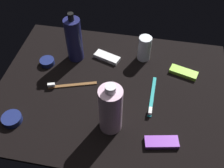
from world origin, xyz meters
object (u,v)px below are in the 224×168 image
object	(u,v)px
toothbrush_teal	(152,98)
cream_tin_left	(12,119)
cream_tin_right	(47,62)
snack_bar_white	(107,57)
lotion_bottle	(74,40)
deodorant_stick	(144,48)
snack_bar_purple	(162,142)
bodywash_bottle	(111,109)
snack_bar_lime	(184,72)
toothbrush_brown	(69,85)

from	to	relation	value
toothbrush_teal	cream_tin_left	bearing A→B (deg)	21.59
cream_tin_right	snack_bar_white	bearing A→B (deg)	-162.26
lotion_bottle	deodorant_stick	world-z (taller)	lotion_bottle
snack_bar_purple	cream_tin_right	xyz separation A→B (cm)	(46.63, -27.06, 0.29)
cream_tin_left	bodywash_bottle	bearing A→B (deg)	-172.60
lotion_bottle	deodorant_stick	distance (cm)	27.53
cream_tin_right	snack_bar_lime	bearing A→B (deg)	-175.31
deodorant_stick	cream_tin_left	bearing A→B (deg)	44.07
bodywash_bottle	snack_bar_lime	world-z (taller)	bodywash_bottle
deodorant_stick	snack_bar_white	size ratio (longest dim) A/B	1.00
toothbrush_brown	cream_tin_right	size ratio (longest dim) A/B	3.09
snack_bar_purple	cream_tin_right	size ratio (longest dim) A/B	1.84
cream_tin_left	cream_tin_right	size ratio (longest dim) A/B	1.15
toothbrush_brown	snack_bar_white	xyz separation A→B (cm)	(-10.81, -16.88, 0.14)
lotion_bottle	cream_tin_left	world-z (taller)	lotion_bottle
snack_bar_purple	cream_tin_right	distance (cm)	53.91
toothbrush_teal	toothbrush_brown	bearing A→B (deg)	-0.92
toothbrush_teal	bodywash_bottle	bearing A→B (deg)	47.54
cream_tin_left	cream_tin_right	world-z (taller)	same
lotion_bottle	snack_bar_white	distance (cm)	15.13
deodorant_stick	toothbrush_teal	size ratio (longest dim) A/B	0.57
toothbrush_teal	snack_bar_white	bearing A→B (deg)	-41.53
cream_tin_left	snack_bar_purple	bearing A→B (deg)	-179.25
deodorant_stick	toothbrush_brown	size ratio (longest dim) A/B	0.59
snack_bar_white	toothbrush_teal	bearing A→B (deg)	157.60
toothbrush_brown	snack_bar_white	distance (cm)	20.05
snack_bar_lime	toothbrush_teal	bearing A→B (deg)	69.70
snack_bar_lime	cream_tin_left	xyz separation A→B (cm)	(55.24, 32.06, 0.32)
toothbrush_brown	cream_tin_left	world-z (taller)	same
snack_bar_white	cream_tin_left	xyz separation A→B (cm)	(24.84, 34.96, 0.32)
snack_bar_purple	lotion_bottle	bearing A→B (deg)	-53.30
snack_bar_lime	cream_tin_right	size ratio (longest dim) A/B	1.84
toothbrush_teal	snack_bar_purple	size ratio (longest dim) A/B	1.73
deodorant_stick	cream_tin_right	size ratio (longest dim) A/B	1.83
bodywash_bottle	cream_tin_right	xyz separation A→B (cm)	(30.02, -23.53, -7.95)
lotion_bottle	bodywash_bottle	size ratio (longest dim) A/B	1.06
toothbrush_brown	cream_tin_right	world-z (taller)	same
bodywash_bottle	snack_bar_white	xyz separation A→B (cm)	(7.35, -30.78, -8.24)
toothbrush_brown	cream_tin_left	size ratio (longest dim) A/B	2.69
toothbrush_teal	cream_tin_right	bearing A→B (deg)	-13.46
toothbrush_brown	cream_tin_left	bearing A→B (deg)	52.18
snack_bar_white	bodywash_bottle	bearing A→B (deg)	122.55
deodorant_stick	snack_bar_lime	distance (cm)	17.63
deodorant_stick	snack_bar_white	world-z (taller)	deodorant_stick
deodorant_stick	snack_bar_white	xyz separation A→B (cm)	(14.39, 3.02, -4.43)
cream_tin_left	toothbrush_brown	bearing A→B (deg)	-127.82
cream_tin_right	toothbrush_brown	bearing A→B (deg)	140.93
lotion_bottle	bodywash_bottle	world-z (taller)	lotion_bottle
bodywash_bottle	snack_bar_purple	xyz separation A→B (cm)	(-16.61, 3.54, -8.24)
toothbrush_brown	bodywash_bottle	bearing A→B (deg)	142.57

